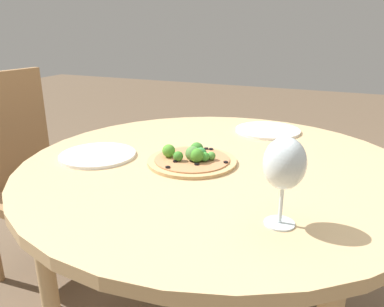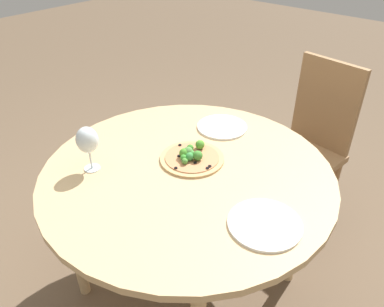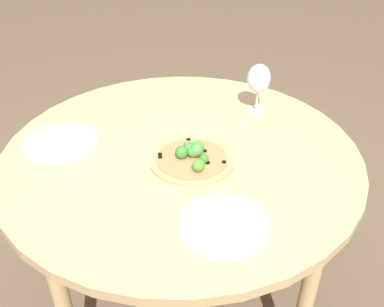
# 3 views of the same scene
# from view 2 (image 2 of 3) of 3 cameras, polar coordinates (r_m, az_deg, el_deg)

# --- Properties ---
(ground_plane) EXTENTS (12.00, 12.00, 0.00)m
(ground_plane) POSITION_cam_2_polar(r_m,az_deg,el_deg) (2.04, -0.58, -19.24)
(ground_plane) COLOR brown
(dining_table) EXTENTS (1.19, 1.19, 0.73)m
(dining_table) POSITION_cam_2_polar(r_m,az_deg,el_deg) (1.56, -0.72, -4.42)
(dining_table) COLOR tan
(dining_table) RESTS_ON ground_plane
(chair) EXTENTS (0.45, 0.45, 0.94)m
(chair) POSITION_cam_2_polar(r_m,az_deg,el_deg) (2.27, 17.43, 1.94)
(chair) COLOR #997047
(chair) RESTS_ON ground_plane
(pizza) EXTENTS (0.27, 0.27, 0.06)m
(pizza) POSITION_cam_2_polar(r_m,az_deg,el_deg) (1.57, -0.06, -0.44)
(pizza) COLOR tan
(pizza) RESTS_ON dining_table
(wine_glass) EXTENTS (0.09, 0.09, 0.19)m
(wine_glass) POSITION_cam_2_polar(r_m,az_deg,el_deg) (1.51, -15.67, 1.90)
(wine_glass) COLOR silver
(wine_glass) RESTS_ON dining_table
(plate_near) EXTENTS (0.25, 0.25, 0.01)m
(plate_near) POSITION_cam_2_polar(r_m,az_deg,el_deg) (1.30, 11.02, -10.49)
(plate_near) COLOR white
(plate_near) RESTS_ON dining_table
(plate_far) EXTENTS (0.24, 0.24, 0.01)m
(plate_far) POSITION_cam_2_polar(r_m,az_deg,el_deg) (1.81, 4.61, 4.08)
(plate_far) COLOR white
(plate_far) RESTS_ON dining_table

